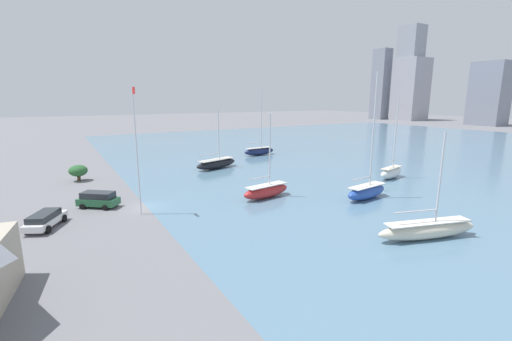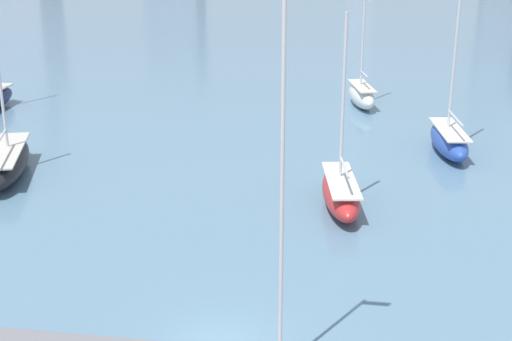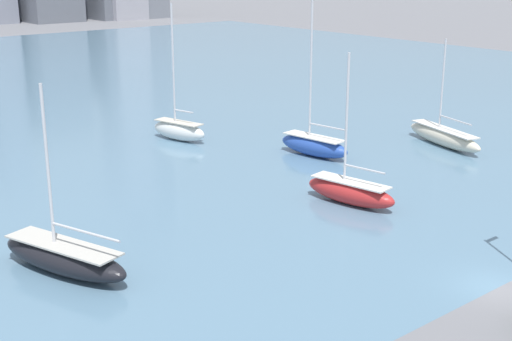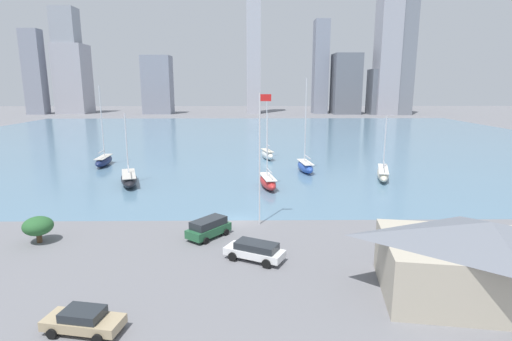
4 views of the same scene
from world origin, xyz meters
The scene contains 12 objects.
ground_plane centered at (0.00, 0.00, 0.00)m, with size 500.00×500.00×0.00m, color slate.
harbor_water centered at (0.00, 70.00, 0.00)m, with size 180.00×140.00×0.00m.
flag_pole centered at (2.47, -1.12, 7.49)m, with size 1.24×0.14×13.97m.
yard_shrub centered at (-18.72, -6.02, 1.63)m, with size 2.74×2.74×2.53m.
sailboat_blue centered at (10.93, 25.28, 1.06)m, with size 2.88×7.43×15.88m.
sailboat_black centered at (-16.88, 16.63, 0.94)m, with size 4.99×9.40×10.65m.
sailboat_red centered at (3.98, 14.41, 0.95)m, with size 3.04×7.45×10.75m.
sailboat_navy centered at (-25.87, 31.25, 1.01)m, with size 2.44×7.83×14.73m.
sailboat_white centered at (4.87, 37.66, 1.06)m, with size 3.17×6.53×12.92m.
sailboat_cream centered at (22.76, 20.09, 0.90)m, with size 4.59×10.27×9.85m.
parked_wagon_white centered at (1.84, -10.26, 0.89)m, with size 5.45×4.05×1.61m.
parked_suv_green centered at (-2.67, -4.91, 1.01)m, with size 4.40×4.80×1.88m.
Camera 1 is at (40.29, -8.49, 12.65)m, focal length 24.00 mm.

